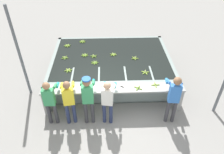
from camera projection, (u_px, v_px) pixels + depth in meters
name	position (u px, v px, depth m)	size (l,w,h in m)	color
ground_plane	(113.00, 113.00, 7.08)	(80.00, 80.00, 0.00)	gray
wash_tank	(111.00, 67.00, 8.42)	(4.42, 3.18, 0.88)	gray
work_ledge	(113.00, 94.00, 6.88)	(4.42, 0.45, 0.88)	#9E9E99
worker_0	(50.00, 99.00, 6.24)	(0.41, 0.71, 1.57)	#38383D
worker_1	(69.00, 99.00, 6.24)	(0.47, 0.73, 1.59)	navy
worker_2	(88.00, 96.00, 6.19)	(0.41, 0.72, 1.70)	#38383D
worker_3	(108.00, 99.00, 6.25)	(0.48, 0.73, 1.57)	navy
worker_4	(174.00, 96.00, 6.23)	(0.45, 0.73, 1.70)	#38383D
banana_bunch_floating_0	(85.00, 55.00, 8.21)	(0.28, 0.28, 0.08)	#7FAD33
banana_bunch_floating_1	(68.00, 70.00, 7.43)	(0.28, 0.28, 0.08)	#93BC3D
banana_bunch_floating_2	(94.00, 56.00, 8.16)	(0.27, 0.28, 0.08)	#75A333
banana_bunch_floating_3	(135.00, 58.00, 8.04)	(0.28, 0.27, 0.08)	#93BC3D
banana_bunch_floating_4	(65.00, 58.00, 8.06)	(0.27, 0.28, 0.08)	#7FAD33
banana_bunch_floating_5	(145.00, 72.00, 7.34)	(0.27, 0.28, 0.08)	#9EC642
banana_bunch_floating_6	(67.00, 46.00, 8.79)	(0.28, 0.28, 0.08)	#8CB738
banana_bunch_floating_7	(95.00, 63.00, 7.81)	(0.28, 0.28, 0.08)	#75A333
banana_bunch_floating_8	(82.00, 42.00, 9.06)	(0.28, 0.28, 0.08)	#7FAD33
banana_bunch_floating_9	(113.00, 54.00, 8.25)	(0.28, 0.28, 0.08)	#8CB738
banana_bunch_ledge_0	(138.00, 88.00, 6.68)	(0.25, 0.25, 0.08)	#75A333
banana_bunch_ledge_1	(155.00, 85.00, 6.80)	(0.28, 0.28, 0.08)	#93BC3D
knife_0	(124.00, 88.00, 6.71)	(0.30, 0.23, 0.02)	silver
support_post_left	(20.00, 54.00, 6.92)	(0.09, 0.09, 3.20)	slate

